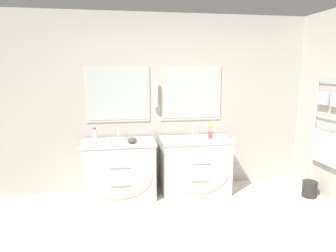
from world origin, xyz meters
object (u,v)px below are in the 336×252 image
flower_vase (210,132)px  vanity_left (120,170)px  waste_bin (310,189)px  toiletry_bottle (95,136)px  amenity_bowl (132,140)px  vanity_right (195,166)px

flower_vase → vanity_left: bearing=-179.1°
vanity_left → waste_bin: 2.72m
toiletry_bottle → amenity_bowl: size_ratio=1.66×
toiletry_bottle → waste_bin: bearing=-6.8°
vanity_right → toiletry_bottle: size_ratio=4.53×
vanity_left → flower_vase: (1.31, 0.02, 0.50)m
flower_vase → waste_bin: flower_vase is taller
vanity_right → flower_vase: flower_vase is taller
vanity_left → amenity_bowl: bearing=-27.3°
flower_vase → amenity_bowl: bearing=-174.3°
vanity_left → toiletry_bottle: (-0.32, -0.06, 0.50)m
vanity_left → flower_vase: size_ratio=4.54×
vanity_right → amenity_bowl: bearing=-174.3°
vanity_left → vanity_right: (1.09, 0.00, 0.00)m
vanity_left → toiletry_bottle: bearing=-170.1°
vanity_left → amenity_bowl: size_ratio=7.52×
vanity_right → amenity_bowl: size_ratio=7.52×
vanity_right → flower_vase: 0.54m
flower_vase → toiletry_bottle: bearing=-177.3°
vanity_left → waste_bin: vanity_left is taller
vanity_right → amenity_bowl: 1.02m
vanity_right → amenity_bowl: amenity_bowl is taller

